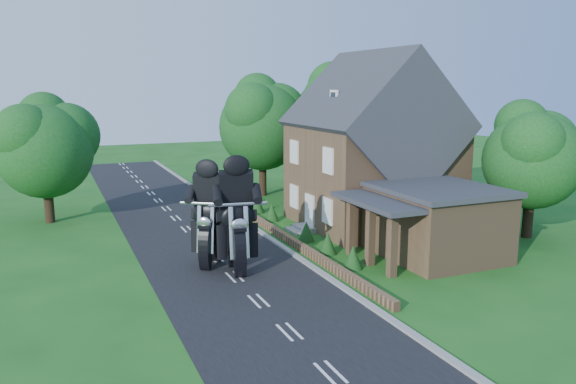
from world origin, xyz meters
name	(u,v)px	position (x,y,z in m)	size (l,w,h in m)	color
ground	(235,277)	(0.00, 0.00, 0.00)	(120.00, 120.00, 0.00)	#185217
road	(235,277)	(0.00, 0.00, 0.01)	(7.00, 80.00, 0.02)	black
kerb	(311,266)	(3.65, 0.00, 0.06)	(0.30, 80.00, 0.12)	gray
garden_wall	(282,235)	(4.30, 5.00, 0.20)	(0.30, 22.00, 0.40)	brown
house	(372,152)	(10.49, 6.00, 4.34)	(9.54, 8.64, 10.24)	brown
annex	(434,221)	(9.87, -0.80, 1.77)	(7.05, 5.94, 3.44)	brown
tree_annex_side	(537,152)	(17.13, 0.10, 4.69)	(5.64, 5.20, 7.48)	black
tree_house_right	(431,131)	(16.65, 8.62, 5.19)	(6.51, 6.00, 8.40)	black
tree_behind_house	(344,112)	(14.18, 16.14, 6.23)	(7.81, 7.20, 10.08)	black
tree_behind_left	(267,119)	(8.16, 17.13, 5.73)	(6.94, 6.40, 9.16)	black
tree_far_road	(51,143)	(-6.86, 14.11, 4.84)	(6.08, 5.60, 7.84)	black
shrub_a	(353,257)	(5.30, -1.00, 0.55)	(0.90, 0.90, 1.10)	#123812
shrub_b	(328,243)	(5.30, 1.50, 0.55)	(0.90, 0.90, 1.10)	#123812
shrub_c	(306,231)	(5.30, 4.00, 0.55)	(0.90, 0.90, 1.10)	#123812
shrub_d	(272,212)	(5.30, 9.00, 0.55)	(0.90, 0.90, 1.10)	#123812
shrub_e	(258,204)	(5.30, 11.50, 0.55)	(0.90, 0.90, 1.10)	#123812
shrub_f	(245,198)	(5.30, 14.00, 0.55)	(0.90, 0.90, 1.10)	#123812
motorcycle_lead	(237,255)	(0.32, 0.57, 0.79)	(0.43, 1.70, 1.58)	black
motorcycle_follow	(210,250)	(-0.53, 1.93, 0.75)	(0.40, 1.60, 1.49)	black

